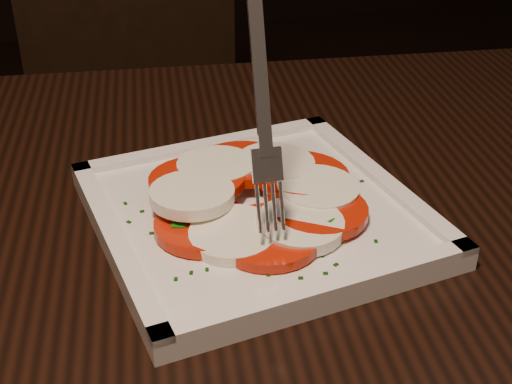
% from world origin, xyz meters
% --- Properties ---
extents(table, '(1.28, 0.92, 0.75)m').
position_xyz_m(table, '(-0.21, 0.12, 0.65)').
color(table, black).
rests_on(table, ground).
extents(chair, '(0.44, 0.44, 0.93)m').
position_xyz_m(chair, '(-0.32, 0.98, 0.53)').
color(chair, black).
rests_on(chair, ground).
extents(plate, '(0.28, 0.28, 0.01)m').
position_xyz_m(plate, '(-0.30, 0.16, 0.76)').
color(plate, white).
rests_on(plate, table).
extents(caprese_salad, '(0.20, 0.21, 0.03)m').
position_xyz_m(caprese_salad, '(-0.30, 0.16, 0.78)').
color(caprese_salad, red).
rests_on(caprese_salad, plate).
extents(fork, '(0.03, 0.07, 0.18)m').
position_xyz_m(fork, '(-0.30, 0.13, 0.88)').
color(fork, white).
rests_on(fork, caprese_salad).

